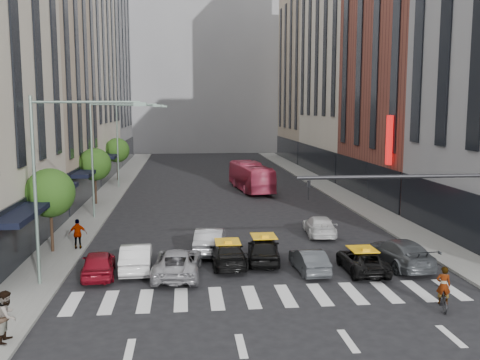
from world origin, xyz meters
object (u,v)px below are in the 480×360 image
object	(u,v)px
bus	(251,177)
pedestrian_near	(7,316)
streetlamp_near	(55,165)
car_white_front	(136,257)
taxi_center	(264,250)
streetlamp_far	(126,133)
car_red	(99,264)
motorcycle	(443,299)
taxi_left	(227,254)
streetlamp_mid	(104,143)
pedestrian_far	(78,234)

from	to	relation	value
bus	pedestrian_near	size ratio (longest dim) A/B	5.55
streetlamp_near	car_white_front	size ratio (longest dim) A/B	2.02
streetlamp_near	taxi_center	xyz separation A→B (m)	(10.42, 2.90, -5.16)
streetlamp_near	bus	xyz separation A→B (m)	(12.98, 29.00, -4.44)
streetlamp_far	car_red	xyz separation A→B (m)	(1.64, -30.72, -5.22)
streetlamp_near	taxi_center	distance (m)	11.98
motorcycle	pedestrian_near	distance (m)	17.50
streetlamp_near	taxi_left	xyz separation A→B (m)	(8.37, 2.53, -5.24)
streetlamp_mid	pedestrian_far	xyz separation A→B (m)	(-0.36, -9.53, -4.85)
bus	pedestrian_near	bearing A→B (deg)	62.35
streetlamp_far	bus	bearing A→B (deg)	-13.00
taxi_left	car_white_front	bearing A→B (deg)	2.69
streetlamp_far	bus	xyz separation A→B (m)	(12.98, -3.00, -4.44)
streetlamp_near	car_white_front	xyz separation A→B (m)	(3.48, 2.13, -5.17)
streetlamp_mid	car_white_front	size ratio (longest dim) A/B	2.02
pedestrian_far	streetlamp_near	bearing A→B (deg)	86.99
car_red	bus	bearing A→B (deg)	-117.43
car_red	motorcycle	size ratio (longest dim) A/B	2.34
streetlamp_far	car_red	world-z (taller)	streetlamp_far
pedestrian_far	car_white_front	bearing A→B (deg)	125.29
streetlamp_mid	pedestrian_far	world-z (taller)	streetlamp_mid
car_white_front	car_red	bearing A→B (deg)	22.89
streetlamp_mid	taxi_left	xyz separation A→B (m)	(8.37, -13.47, -5.24)
car_red	car_white_front	size ratio (longest dim) A/B	0.90
taxi_left	pedestrian_near	world-z (taller)	pedestrian_near
taxi_center	pedestrian_far	distance (m)	11.36
streetlamp_far	bus	distance (m)	14.04
taxi_left	taxi_center	world-z (taller)	taxi_center
streetlamp_near	taxi_left	distance (m)	10.19
car_white_front	bus	world-z (taller)	bus
car_red	pedestrian_far	distance (m)	5.58
bus	car_red	bearing A→B (deg)	60.76
taxi_center	pedestrian_far	world-z (taller)	pedestrian_far
streetlamp_mid	streetlamp_near	bearing A→B (deg)	-90.00
taxi_left	pedestrian_far	distance (m)	9.58
streetlamp_near	streetlamp_mid	distance (m)	16.00
streetlamp_mid	bus	xyz separation A→B (m)	(12.98, 13.00, -4.44)
pedestrian_far	pedestrian_near	bearing A→B (deg)	83.66
motorcycle	taxi_center	bearing A→B (deg)	-32.69
motorcycle	streetlamp_mid	bearing A→B (deg)	-33.90
streetlamp_near	streetlamp_mid	size ratio (longest dim) A/B	1.00
car_red	car_white_front	world-z (taller)	car_white_front
streetlamp_mid	taxi_center	size ratio (longest dim) A/B	2.06
streetlamp_near	car_white_front	distance (m)	6.59
taxi_center	streetlamp_far	bearing A→B (deg)	-63.33
bus	pedestrian_near	world-z (taller)	bus
car_white_front	taxi_center	xyz separation A→B (m)	(6.94, 0.77, 0.01)
streetlamp_far	taxi_left	world-z (taller)	streetlamp_far
streetlamp_far	pedestrian_far	distance (m)	25.99
car_red	taxi_left	xyz separation A→B (m)	(6.72, 1.25, -0.02)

